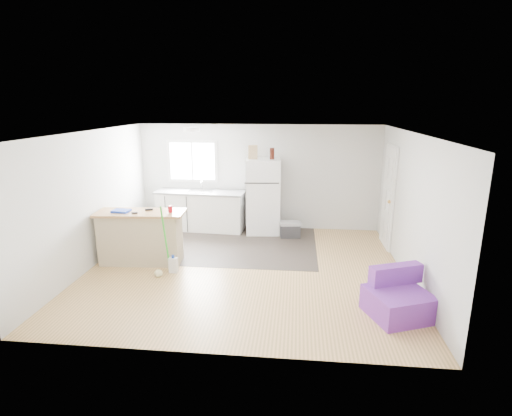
{
  "coord_description": "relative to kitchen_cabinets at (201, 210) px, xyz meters",
  "views": [
    {
      "loc": [
        0.87,
        -6.53,
        2.87
      ],
      "look_at": [
        0.12,
        0.7,
        0.94
      ],
      "focal_mm": 28.0,
      "sensor_mm": 36.0,
      "label": 1
    }
  ],
  "objects": [
    {
      "name": "room",
      "position": [
        1.32,
        -2.18,
        0.74
      ],
      "size": [
        5.51,
        5.01,
        2.41
      ],
      "color": "#A17C43",
      "rests_on": "ground"
    },
    {
      "name": "vinyl_zone",
      "position": [
        0.59,
        -0.93,
        -0.46
      ],
      "size": [
        4.05,
        2.5,
        0.0
      ],
      "primitive_type": "cube",
      "color": "#2D2622",
      "rests_on": "floor"
    },
    {
      "name": "window",
      "position": [
        -0.23,
        0.3,
        1.09
      ],
      "size": [
        1.18,
        0.06,
        0.98
      ],
      "color": "white",
      "rests_on": "back_wall"
    },
    {
      "name": "interior_door",
      "position": [
        4.04,
        -0.63,
        0.56
      ],
      "size": [
        0.11,
        0.92,
        2.1
      ],
      "color": "white",
      "rests_on": "right_wall"
    },
    {
      "name": "ceiling_fixture",
      "position": [
        0.12,
        -0.98,
        1.9
      ],
      "size": [
        0.3,
        0.3,
        0.07
      ],
      "primitive_type": "cylinder",
      "color": "white",
      "rests_on": "ceiling"
    },
    {
      "name": "kitchen_cabinets",
      "position": [
        0.0,
        0.0,
        0.0
      ],
      "size": [
        2.07,
        0.76,
        1.19
      ],
      "rotation": [
        0.0,
        0.0,
        -0.06
      ],
      "color": "white",
      "rests_on": "floor"
    },
    {
      "name": "peninsula",
      "position": [
        -0.62,
        -2.06,
        0.03
      ],
      "size": [
        1.62,
        0.72,
        0.97
      ],
      "rotation": [
        0.0,
        0.0,
        0.07
      ],
      "color": "#C5B68E",
      "rests_on": "floor"
    },
    {
      "name": "refrigerator",
      "position": [
        1.45,
        -0.05,
        0.37
      ],
      "size": [
        0.8,
        0.77,
        1.67
      ],
      "rotation": [
        0.0,
        0.0,
        0.1
      ],
      "color": "white",
      "rests_on": "floor"
    },
    {
      "name": "cooler",
      "position": [
        2.07,
        -0.34,
        -0.29
      ],
      "size": [
        0.48,
        0.36,
        0.34
      ],
      "rotation": [
        0.0,
        0.0,
        0.13
      ],
      "color": "#2F2F31",
      "rests_on": "floor"
    },
    {
      "name": "purple_seat",
      "position": [
        3.63,
        -3.52,
        -0.23
      ],
      "size": [
        0.99,
        0.99,
        0.64
      ],
      "rotation": [
        0.0,
        0.0,
        0.38
      ],
      "color": "purple",
      "rests_on": "floor"
    },
    {
      "name": "cleaner_jug",
      "position": [
        0.09,
        -2.45,
        -0.32
      ],
      "size": [
        0.15,
        0.11,
        0.32
      ],
      "rotation": [
        0.0,
        0.0,
        -0.05
      ],
      "color": "silver",
      "rests_on": "floor"
    },
    {
      "name": "mop",
      "position": [
        -0.07,
        -2.62,
        -0.23
      ],
      "size": [
        0.21,
        0.35,
        1.26
      ],
      "rotation": [
        0.0,
        0.0,
        0.02
      ],
      "color": "green",
      "rests_on": "floor"
    },
    {
      "name": "red_cup",
      "position": [
        -0.05,
        -2.04,
        0.57
      ],
      "size": [
        0.1,
        0.1,
        0.12
      ],
      "primitive_type": "cylinder",
      "rotation": [
        0.0,
        0.0,
        -0.21
      ],
      "color": "#B80B17",
      "rests_on": "peninsula"
    },
    {
      "name": "blue_tray",
      "position": [
        -0.93,
        -2.1,
        0.53
      ],
      "size": [
        0.32,
        0.24,
        0.04
      ],
      "primitive_type": "cube",
      "rotation": [
        0.0,
        0.0,
        -0.08
      ],
      "color": "#1333B7",
      "rests_on": "peninsula"
    },
    {
      "name": "tool_a",
      "position": [
        -0.47,
        -1.94,
        0.52
      ],
      "size": [
        0.15,
        0.09,
        0.03
      ],
      "primitive_type": "cube",
      "rotation": [
        0.0,
        0.0,
        0.33
      ],
      "color": "black",
      "rests_on": "peninsula"
    },
    {
      "name": "tool_b",
      "position": [
        -0.64,
        -2.19,
        0.52
      ],
      "size": [
        0.1,
        0.05,
        0.03
      ],
      "primitive_type": "cube",
      "rotation": [
        0.0,
        0.0,
        0.15
      ],
      "color": "black",
      "rests_on": "peninsula"
    },
    {
      "name": "cardboard_box",
      "position": [
        1.22,
        -0.07,
        1.36
      ],
      "size": [
        0.21,
        0.13,
        0.3
      ],
      "primitive_type": "cube",
      "rotation": [
        0.0,
        0.0,
        0.15
      ],
      "color": "#A0875B",
      "rests_on": "refrigerator"
    },
    {
      "name": "bottle_left",
      "position": [
        1.63,
        -0.1,
        1.34
      ],
      "size": [
        0.09,
        0.09,
        0.25
      ],
      "primitive_type": "cylinder",
      "rotation": [
        0.0,
        0.0,
        -0.3
      ],
      "color": "#3C130B",
      "rests_on": "refrigerator"
    },
    {
      "name": "bottle_right",
      "position": [
        1.66,
        -0.08,
        1.34
      ],
      "size": [
        0.09,
        0.09,
        0.25
      ],
      "primitive_type": "cylinder",
      "rotation": [
        0.0,
        0.0,
        -0.26
      ],
      "color": "#3C130B",
      "rests_on": "refrigerator"
    }
  ]
}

